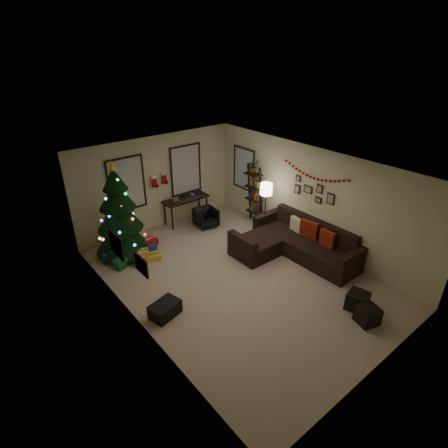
{
  "coord_description": "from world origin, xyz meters",
  "views": [
    {
      "loc": [
        -4.68,
        -5.29,
        5.05
      ],
      "look_at": [
        0.1,
        0.6,
        1.15
      ],
      "focal_mm": 29.13,
      "sensor_mm": 36.0,
      "label": 1
    }
  ],
  "objects_px": {
    "christmas_tree": "(119,217)",
    "desk_chair": "(206,218)",
    "sofa": "(293,244)",
    "desk": "(186,201)",
    "bookshelf": "(254,195)"
  },
  "relations": [
    {
      "from": "christmas_tree",
      "to": "sofa",
      "type": "xyz_separation_m",
      "value": [
        3.41,
        -2.8,
        -0.77
      ]
    },
    {
      "from": "christmas_tree",
      "to": "desk_chair",
      "type": "xyz_separation_m",
      "value": [
        2.59,
        -0.1,
        -0.78
      ]
    },
    {
      "from": "christmas_tree",
      "to": "bookshelf",
      "type": "height_order",
      "value": "christmas_tree"
    },
    {
      "from": "christmas_tree",
      "to": "desk",
      "type": "relative_size",
      "value": 1.81
    },
    {
      "from": "sofa",
      "to": "desk",
      "type": "height_order",
      "value": "sofa"
    },
    {
      "from": "christmas_tree",
      "to": "desk_chair",
      "type": "bearing_deg",
      "value": -2.12
    },
    {
      "from": "desk",
      "to": "desk_chair",
      "type": "relative_size",
      "value": 2.48
    },
    {
      "from": "desk_chair",
      "to": "bookshelf",
      "type": "bearing_deg",
      "value": -22.58
    },
    {
      "from": "desk",
      "to": "desk_chair",
      "type": "height_order",
      "value": "desk"
    },
    {
      "from": "desk",
      "to": "desk_chair",
      "type": "bearing_deg",
      "value": -68.13
    },
    {
      "from": "bookshelf",
      "to": "sofa",
      "type": "bearing_deg",
      "value": -103.44
    },
    {
      "from": "desk_chair",
      "to": "bookshelf",
      "type": "height_order",
      "value": "bookshelf"
    },
    {
      "from": "sofa",
      "to": "desk_chair",
      "type": "relative_size",
      "value": 5.1
    },
    {
      "from": "desk",
      "to": "bookshelf",
      "type": "bearing_deg",
      "value": -40.78
    },
    {
      "from": "christmas_tree",
      "to": "bookshelf",
      "type": "xyz_separation_m",
      "value": [
        3.89,
        -0.79,
        -0.18
      ]
    }
  ]
}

